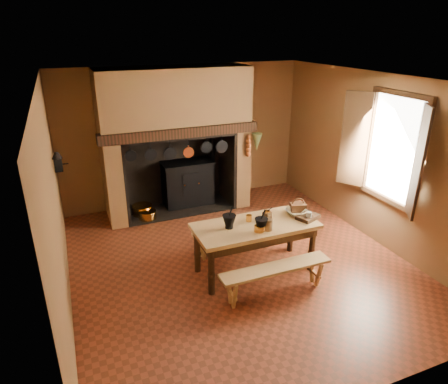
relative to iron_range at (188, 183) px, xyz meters
name	(u,v)px	position (x,y,z in m)	size (l,w,h in m)	color
floor	(238,262)	(0.04, -2.45, -0.48)	(5.50, 5.50, 0.00)	maroon
ceiling	(241,80)	(0.04, -2.45, 2.32)	(5.50, 5.50, 0.00)	silver
back_wall	(184,136)	(0.04, 0.30, 0.92)	(5.00, 0.02, 2.80)	brown
wall_left	(55,206)	(-2.46, -2.45, 0.92)	(0.02, 5.50, 2.80)	brown
wall_right	(375,159)	(2.54, -2.45, 0.92)	(0.02, 5.50, 2.80)	brown
wall_front	(369,282)	(0.04, -5.20, 0.92)	(5.00, 0.02, 2.80)	brown
chimney_breast	(175,121)	(-0.26, -0.14, 1.33)	(2.95, 0.96, 2.80)	brown
iron_range	(188,183)	(0.00, 0.00, 0.00)	(1.12, 0.55, 1.60)	black
hearth_pans	(143,212)	(-1.01, -0.23, -0.39)	(0.51, 0.62, 0.20)	#B8792A
hanging_pans	(181,151)	(-0.30, -0.64, 0.88)	(1.92, 0.29, 0.27)	black
onion_string	(248,146)	(1.04, -0.66, 0.85)	(0.12, 0.10, 0.46)	#B75221
herb_bunch	(257,142)	(1.22, -0.66, 0.90)	(0.20, 0.20, 0.35)	#58642F
window	(388,149)	(2.39, -2.85, 1.22)	(0.39, 1.75, 1.76)	white
wall_coffee_mill	(58,161)	(-2.38, -0.90, 1.03)	(0.23, 0.16, 0.31)	black
work_table	(255,232)	(0.18, -2.76, 0.18)	(1.82, 0.81, 0.79)	tan
bench_front	(276,274)	(0.18, -3.40, -0.15)	(1.60, 0.28, 0.45)	tan
bench_back	(238,234)	(0.18, -2.14, -0.16)	(1.52, 0.27, 0.43)	tan
mortar_large	(229,221)	(-0.22, -2.72, 0.42)	(0.20, 0.20, 0.34)	black
mortar_small	(261,224)	(0.16, -2.97, 0.41)	(0.19, 0.19, 0.32)	black
coffee_grinder	(267,215)	(0.42, -2.66, 0.37)	(0.16, 0.14, 0.17)	#321E10
brass_mug_a	(257,229)	(0.10, -2.97, 0.35)	(0.09, 0.09, 0.10)	#B8792A
brass_mug_b	(249,218)	(0.13, -2.63, 0.35)	(0.09, 0.09, 0.10)	#B8792A
mixing_bowl	(296,212)	(0.90, -2.69, 0.34)	(0.32, 0.32, 0.08)	beige
stoneware_crock	(268,224)	(0.26, -2.98, 0.39)	(0.13, 0.13, 0.17)	brown
glass_jar	(309,216)	(0.97, -2.94, 0.37)	(0.08, 0.08, 0.13)	beige
wicker_basket	(298,207)	(0.99, -2.60, 0.38)	(0.27, 0.23, 0.22)	#543219
wooden_tray	(308,217)	(0.99, -2.89, 0.33)	(0.33, 0.24, 0.06)	#321E10
brass_cup	(261,229)	(0.13, -3.01, 0.35)	(0.13, 0.13, 0.10)	#B8792A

